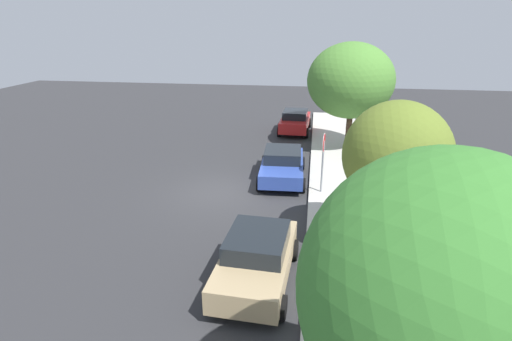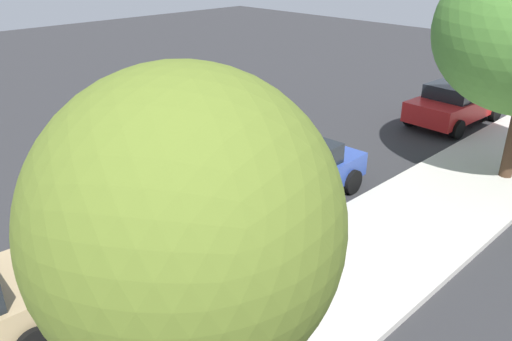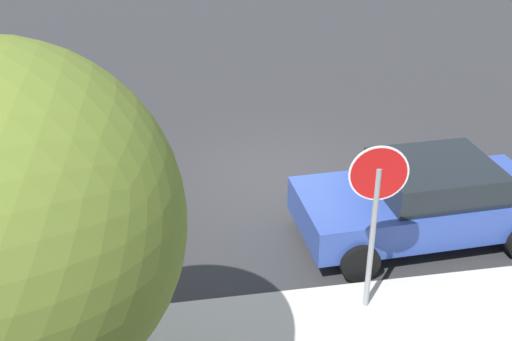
{
  "view_description": "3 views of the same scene",
  "coord_description": "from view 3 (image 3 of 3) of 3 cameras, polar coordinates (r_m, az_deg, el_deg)",
  "views": [
    {
      "loc": [
        15.51,
        3.84,
        7.01
      ],
      "look_at": [
        -0.06,
        1.54,
        1.05
      ],
      "focal_mm": 28.0,
      "sensor_mm": 36.0,
      "label": 1
    },
    {
      "loc": [
        6.35,
        9.89,
        5.82
      ],
      "look_at": [
        -1.29,
        2.0,
        0.82
      ],
      "focal_mm": 35.0,
      "sensor_mm": 36.0,
      "label": 2
    },
    {
      "loc": [
        2.49,
        11.3,
        6.28
      ],
      "look_at": [
        0.75,
        1.1,
        0.78
      ],
      "focal_mm": 45.0,
      "sensor_mm": 36.0,
      "label": 3
    }
  ],
  "objects": [
    {
      "name": "ground_plane",
      "position": [
        13.16,
        2.39,
        -0.54
      ],
      "size": [
        60.0,
        60.0,
        0.0
      ],
      "primitive_type": "plane",
      "color": "#2D2D30"
    },
    {
      "name": "stop_sign",
      "position": [
        8.73,
        10.6,
        -2.81
      ],
      "size": [
        0.8,
        0.12,
        2.72
      ],
      "color": "gray",
      "rests_on": "ground_plane"
    },
    {
      "name": "parked_car_blue",
      "position": [
        11.29,
        14.67,
        -2.52
      ],
      "size": [
        4.28,
        2.26,
        1.4
      ],
      "color": "#2D479E",
      "rests_on": "ground_plane"
    },
    {
      "name": "street_tree_near_corner",
      "position": [
        5.99,
        -21.5,
        -4.78
      ],
      "size": [
        3.18,
        3.18,
        4.89
      ],
      "color": "brown",
      "rests_on": "ground_plane"
    }
  ]
}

